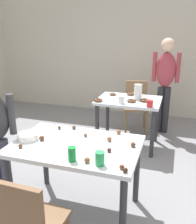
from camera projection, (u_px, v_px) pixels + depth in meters
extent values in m
plane|color=gray|center=(84.00, 205.00, 2.70)|extent=(6.40, 6.40, 0.00)
cube|color=beige|center=(139.00, 51.00, 5.17)|extent=(6.40, 0.10, 2.60)
cube|color=silver|center=(76.00, 146.00, 2.38)|extent=(1.19, 0.79, 0.04)
cylinder|color=#2D2D33|center=(10.00, 190.00, 2.35)|extent=(0.06, 0.06, 0.71)
cylinder|color=#2D2D33|center=(123.00, 215.00, 2.05)|extent=(0.06, 0.06, 0.71)
cylinder|color=#2D2D33|center=(45.00, 157.00, 2.96)|extent=(0.06, 0.06, 0.71)
cylinder|color=#2D2D33|center=(137.00, 172.00, 2.65)|extent=(0.06, 0.06, 0.71)
cube|color=silver|center=(129.00, 101.00, 3.82)|extent=(0.93, 0.69, 0.04)
cylinder|color=#2D2D33|center=(97.00, 128.00, 3.80)|extent=(0.06, 0.06, 0.71)
cylinder|color=#2D2D33|center=(152.00, 134.00, 3.57)|extent=(0.06, 0.06, 0.71)
cylinder|color=#2D2D33|center=(107.00, 115.00, 4.32)|extent=(0.06, 0.06, 0.71)
cylinder|color=#2D2D33|center=(156.00, 121.00, 4.08)|extent=(0.06, 0.06, 0.71)
cube|color=brown|center=(36.00, 223.00, 1.86)|extent=(0.41, 0.41, 0.04)
cube|color=brown|center=(17.00, 213.00, 1.63)|extent=(0.38, 0.05, 0.42)
cube|color=olive|center=(136.00, 108.00, 4.48)|extent=(0.48, 0.48, 0.04)
cube|color=olive|center=(136.00, 92.00, 4.57)|extent=(0.38, 0.12, 0.42)
cylinder|color=olive|center=(146.00, 123.00, 4.37)|extent=(0.04, 0.04, 0.41)
cylinder|color=olive|center=(126.00, 123.00, 4.40)|extent=(0.04, 0.04, 0.41)
cylinder|color=olive|center=(144.00, 117.00, 4.69)|extent=(0.04, 0.04, 0.41)
cylinder|color=olive|center=(126.00, 116.00, 4.72)|extent=(0.04, 0.04, 0.41)
cylinder|color=#383D4C|center=(6.00, 168.00, 2.74)|extent=(0.11, 0.11, 0.69)
cylinder|color=#333338|center=(11.00, 114.00, 2.52)|extent=(0.08, 0.08, 0.41)
cylinder|color=#28282D|center=(166.00, 110.00, 4.42)|extent=(0.11, 0.11, 0.81)
cylinder|color=#28282D|center=(159.00, 110.00, 4.45)|extent=(0.11, 0.11, 0.81)
ellipsoid|color=#9E3842|center=(166.00, 70.00, 4.21)|extent=(0.32, 0.21, 0.58)
sphere|color=beige|center=(168.00, 45.00, 4.08)|extent=(0.22, 0.22, 0.22)
cylinder|color=#9E3842|center=(178.00, 68.00, 4.15)|extent=(0.07, 0.07, 0.49)
cylinder|color=#9E3842|center=(154.00, 67.00, 4.25)|extent=(0.07, 0.07, 0.49)
cylinder|color=white|center=(28.00, 136.00, 2.46)|extent=(0.19, 0.19, 0.06)
cylinder|color=#198438|center=(72.00, 154.00, 2.06)|extent=(0.07, 0.07, 0.12)
cube|color=silver|center=(89.00, 149.00, 2.27)|extent=(0.17, 0.02, 0.01)
cylinder|color=green|center=(100.00, 159.00, 2.00)|extent=(0.07, 0.07, 0.11)
sphere|color=brown|center=(119.00, 132.00, 2.59)|extent=(0.05, 0.05, 0.05)
sphere|color=brown|center=(74.00, 128.00, 2.70)|extent=(0.04, 0.04, 0.04)
sphere|color=brown|center=(122.00, 167.00, 1.95)|extent=(0.04, 0.04, 0.04)
sphere|color=brown|center=(85.00, 135.00, 2.52)|extent=(0.04, 0.04, 0.04)
sphere|color=brown|center=(87.00, 160.00, 2.04)|extent=(0.05, 0.05, 0.05)
sphere|color=brown|center=(20.00, 146.00, 2.29)|extent=(0.04, 0.04, 0.04)
sphere|color=#3D2319|center=(125.00, 170.00, 1.91)|extent=(0.04, 0.04, 0.04)
sphere|color=brown|center=(42.00, 138.00, 2.44)|extent=(0.05, 0.05, 0.05)
sphere|color=brown|center=(133.00, 144.00, 2.31)|extent=(0.05, 0.05, 0.05)
sphere|color=brown|center=(59.00, 128.00, 2.71)|extent=(0.04, 0.04, 0.04)
sphere|color=brown|center=(109.00, 139.00, 2.42)|extent=(0.05, 0.05, 0.05)
sphere|color=#3D2319|center=(109.00, 150.00, 2.22)|extent=(0.04, 0.04, 0.04)
cylinder|color=white|center=(138.00, 92.00, 3.78)|extent=(0.12, 0.12, 0.23)
cylinder|color=white|center=(121.00, 100.00, 3.60)|extent=(0.09, 0.09, 0.11)
cylinder|color=red|center=(150.00, 104.00, 3.44)|extent=(0.09, 0.09, 0.10)
torus|color=brown|center=(98.00, 100.00, 3.70)|extent=(0.13, 0.13, 0.04)
torus|color=brown|center=(131.00, 94.00, 4.04)|extent=(0.13, 0.13, 0.04)
torus|color=brown|center=(113.00, 94.00, 4.03)|extent=(0.10, 0.10, 0.03)
torus|color=brown|center=(145.00, 100.00, 3.69)|extent=(0.13, 0.13, 0.04)
torus|color=brown|center=(132.00, 101.00, 3.67)|extent=(0.13, 0.13, 0.04)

